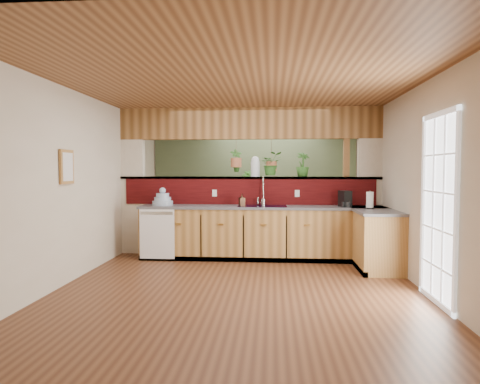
# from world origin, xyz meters

# --- Properties ---
(ground) EXTENTS (4.60, 7.00, 0.01)m
(ground) POSITION_xyz_m (0.00, 0.00, 0.00)
(ground) COLOR #552F1A
(ground) RESTS_ON ground
(ceiling) EXTENTS (4.60, 7.00, 0.01)m
(ceiling) POSITION_xyz_m (0.00, 0.00, 2.60)
(ceiling) COLOR brown
(ceiling) RESTS_ON ground
(wall_back) EXTENTS (4.60, 0.02, 2.60)m
(wall_back) POSITION_xyz_m (0.00, 3.50, 1.30)
(wall_back) COLOR beige
(wall_back) RESTS_ON ground
(wall_front) EXTENTS (4.60, 0.02, 2.60)m
(wall_front) POSITION_xyz_m (0.00, -3.50, 1.30)
(wall_front) COLOR beige
(wall_front) RESTS_ON ground
(wall_left) EXTENTS (0.02, 7.00, 2.60)m
(wall_left) POSITION_xyz_m (-2.30, 0.00, 1.30)
(wall_left) COLOR beige
(wall_left) RESTS_ON ground
(wall_right) EXTENTS (0.02, 7.00, 2.60)m
(wall_right) POSITION_xyz_m (2.30, 0.00, 1.30)
(wall_right) COLOR beige
(wall_right) RESTS_ON ground
(pass_through_partition) EXTENTS (4.60, 0.21, 2.60)m
(pass_through_partition) POSITION_xyz_m (0.03, 1.35, 1.19)
(pass_through_partition) COLOR beige
(pass_through_partition) RESTS_ON ground
(pass_through_ledge) EXTENTS (4.60, 0.21, 0.04)m
(pass_through_ledge) POSITION_xyz_m (0.00, 1.35, 1.37)
(pass_through_ledge) COLOR brown
(pass_through_ledge) RESTS_ON ground
(header_beam) EXTENTS (4.60, 0.15, 0.55)m
(header_beam) POSITION_xyz_m (0.00, 1.35, 2.33)
(header_beam) COLOR brown
(header_beam) RESTS_ON ground
(sage_backwall) EXTENTS (4.55, 0.02, 2.55)m
(sage_backwall) POSITION_xyz_m (0.00, 3.48, 1.30)
(sage_backwall) COLOR #536444
(sage_backwall) RESTS_ON ground
(countertop) EXTENTS (4.14, 1.52, 0.90)m
(countertop) POSITION_xyz_m (0.84, 0.87, 0.45)
(countertop) COLOR olive
(countertop) RESTS_ON ground
(dishwasher) EXTENTS (0.58, 0.03, 0.82)m
(dishwasher) POSITION_xyz_m (-1.48, 0.66, 0.46)
(dishwasher) COLOR white
(dishwasher) RESTS_ON ground
(navy_sink) EXTENTS (0.82, 0.50, 0.18)m
(navy_sink) POSITION_xyz_m (0.25, 0.98, 0.82)
(navy_sink) COLOR black
(navy_sink) RESTS_ON countertop
(french_door) EXTENTS (0.06, 1.02, 2.16)m
(french_door) POSITION_xyz_m (2.27, -1.30, 1.05)
(french_door) COLOR white
(french_door) RESTS_ON ground
(framed_print) EXTENTS (0.04, 0.35, 0.45)m
(framed_print) POSITION_xyz_m (-2.27, -0.80, 1.55)
(framed_print) COLOR olive
(framed_print) RESTS_ON wall_left
(faucet) EXTENTS (0.22, 0.22, 0.51)m
(faucet) POSITION_xyz_m (0.26, 1.13, 1.17)
(faucet) COLOR #B7B7B2
(faucet) RESTS_ON countertop
(dish_stack) EXTENTS (0.35, 0.35, 0.31)m
(dish_stack) POSITION_xyz_m (-1.46, 0.99, 1.00)
(dish_stack) COLOR #94A7BF
(dish_stack) RESTS_ON countertop
(soap_dispenser) EXTENTS (0.12, 0.12, 0.20)m
(soap_dispenser) POSITION_xyz_m (-0.10, 1.00, 1.00)
(soap_dispenser) COLOR #352013
(soap_dispenser) RESTS_ON countertop
(coffee_maker) EXTENTS (0.14, 0.24, 0.27)m
(coffee_maker) POSITION_xyz_m (1.62, 0.91, 1.02)
(coffee_maker) COLOR black
(coffee_maker) RESTS_ON countertop
(paper_towel) EXTENTS (0.13, 0.13, 0.28)m
(paper_towel) POSITION_xyz_m (1.95, 0.60, 1.03)
(paper_towel) COLOR black
(paper_towel) RESTS_ON countertop
(glass_jar) EXTENTS (0.16, 0.16, 0.36)m
(glass_jar) POSITION_xyz_m (0.11, 1.35, 1.57)
(glass_jar) COLOR silver
(glass_jar) RESTS_ON pass_through_ledge
(ledge_plant_right) EXTENTS (0.31, 0.31, 0.43)m
(ledge_plant_right) POSITION_xyz_m (0.95, 1.35, 1.60)
(ledge_plant_right) COLOR #28561D
(ledge_plant_right) RESTS_ON pass_through_ledge
(hanging_plant_a) EXTENTS (0.25, 0.21, 0.53)m
(hanging_plant_a) POSITION_xyz_m (-0.22, 1.35, 1.81)
(hanging_plant_a) COLOR brown
(hanging_plant_a) RESTS_ON header_beam
(hanging_plant_b) EXTENTS (0.43, 0.39, 0.55)m
(hanging_plant_b) POSITION_xyz_m (0.40, 1.35, 1.79)
(hanging_plant_b) COLOR brown
(hanging_plant_b) RESTS_ON header_beam
(shelving_console) EXTENTS (1.44, 0.42, 0.95)m
(shelving_console) POSITION_xyz_m (-0.47, 3.25, 0.50)
(shelving_console) COLOR black
(shelving_console) RESTS_ON ground
(shelf_plant_a) EXTENTS (0.22, 0.17, 0.39)m
(shelf_plant_a) POSITION_xyz_m (-0.88, 3.25, 1.17)
(shelf_plant_a) COLOR #28561D
(shelf_plant_a) RESTS_ON shelving_console
(shelf_plant_b) EXTENTS (0.34, 0.34, 0.52)m
(shelf_plant_b) POSITION_xyz_m (-0.13, 3.25, 1.24)
(shelf_plant_b) COLOR #28561D
(shelf_plant_b) RESTS_ON shelving_console
(floor_plant) EXTENTS (0.69, 0.60, 0.74)m
(floor_plant) POSITION_xyz_m (0.45, 2.00, 0.37)
(floor_plant) COLOR #28561D
(floor_plant) RESTS_ON ground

